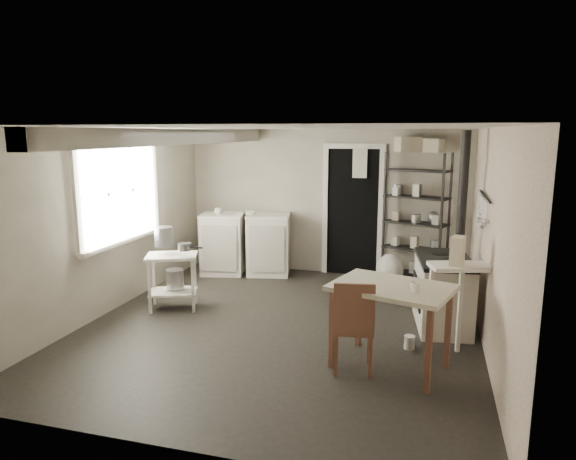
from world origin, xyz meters
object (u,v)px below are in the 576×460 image
(prep_table, at_px, (173,279))
(base_cabinets, at_px, (246,245))
(work_table, at_px, (390,330))
(flour_sack, at_px, (390,270))
(chair, at_px, (354,321))
(shelf_rack, at_px, (416,220))
(stove, at_px, (443,290))
(stockpot, at_px, (164,237))

(prep_table, relative_size, base_cabinets, 0.48)
(prep_table, distance_m, work_table, 2.99)
(flour_sack, bearing_deg, chair, -92.37)
(base_cabinets, relative_size, shelf_rack, 0.75)
(stove, relative_size, chair, 1.15)
(work_table, xyz_separation_m, chair, (-0.33, -0.14, 0.10))
(stockpot, relative_size, shelf_rack, 0.13)
(prep_table, height_order, chair, chair)
(chair, height_order, flour_sack, chair)
(stove, xyz_separation_m, flour_sack, (-0.72, 1.46, -0.20))
(base_cabinets, xyz_separation_m, stove, (3.02, -1.56, -0.02))
(shelf_rack, height_order, work_table, shelf_rack)
(stove, distance_m, work_table, 1.36)
(stove, height_order, work_table, stove)
(stockpot, xyz_separation_m, stove, (3.45, 0.28, -0.50))
(base_cabinets, xyz_separation_m, shelf_rack, (2.63, 0.22, 0.49))
(prep_table, relative_size, chair, 0.79)
(chair, bearing_deg, prep_table, 147.27)
(shelf_rack, bearing_deg, prep_table, -123.81)
(prep_table, relative_size, flour_sack, 1.48)
(work_table, bearing_deg, stove, 68.35)
(work_table, height_order, chair, chair)
(prep_table, xyz_separation_m, chair, (2.50, -1.11, 0.08))
(base_cabinets, distance_m, work_table, 3.79)
(chair, bearing_deg, stove, 50.57)
(work_table, height_order, flour_sack, work_table)
(shelf_rack, relative_size, chair, 2.16)
(prep_table, xyz_separation_m, stove, (3.33, 0.30, 0.04))
(stove, distance_m, flour_sack, 1.64)
(prep_table, bearing_deg, flour_sack, 33.96)
(shelf_rack, xyz_separation_m, chair, (-0.45, -3.19, -0.46))
(shelf_rack, height_order, stove, shelf_rack)
(base_cabinets, distance_m, shelf_rack, 2.68)
(stove, bearing_deg, work_table, -119.13)
(stove, bearing_deg, base_cabinets, 145.13)
(stockpot, distance_m, base_cabinets, 1.95)
(base_cabinets, height_order, stove, base_cabinets)
(chair, bearing_deg, shelf_rack, 73.26)
(stockpot, distance_m, shelf_rack, 3.69)
(prep_table, xyz_separation_m, shelf_rack, (2.95, 2.08, 0.55))
(stockpot, height_order, shelf_rack, shelf_rack)
(stockpot, xyz_separation_m, work_table, (2.94, -0.99, -0.56))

